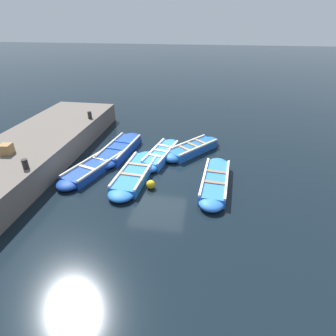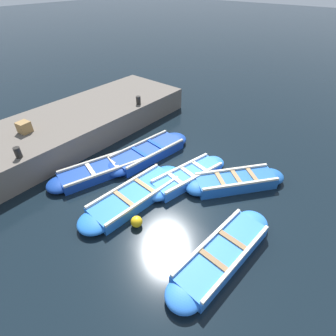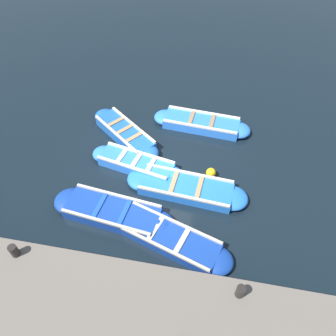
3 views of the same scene
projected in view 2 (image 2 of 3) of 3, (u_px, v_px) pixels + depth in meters
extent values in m
plane|color=black|center=(173.00, 192.00, 8.37)|extent=(120.00, 120.00, 0.00)
cube|color=blue|center=(222.00, 254.00, 6.35)|extent=(1.14, 2.84, 0.34)
ellipsoid|color=blue|center=(184.00, 295.00, 5.55)|extent=(0.91, 0.94, 0.34)
ellipsoid|color=blue|center=(252.00, 223.00, 7.14)|extent=(0.91, 0.94, 0.34)
cube|color=silver|center=(239.00, 260.00, 5.99)|extent=(0.30, 2.72, 0.07)
cube|color=silver|center=(209.00, 239.00, 6.45)|extent=(0.30, 2.72, 0.07)
cube|color=olive|center=(213.00, 260.00, 6.01)|extent=(0.81, 0.21, 0.04)
cube|color=olive|center=(232.00, 240.00, 6.46)|extent=(0.81, 0.21, 0.04)
cube|color=blue|center=(188.00, 177.00, 8.74)|extent=(1.29, 2.62, 0.33)
ellipsoid|color=blue|center=(157.00, 193.00, 8.11)|extent=(0.87, 0.88, 0.33)
ellipsoid|color=blue|center=(214.00, 163.00, 9.36)|extent=(0.87, 0.88, 0.33)
cube|color=silver|center=(195.00, 177.00, 8.40)|extent=(0.59, 2.42, 0.07)
cube|color=silver|center=(181.00, 167.00, 8.84)|extent=(0.59, 2.42, 0.07)
cube|color=beige|center=(175.00, 179.00, 8.36)|extent=(0.71, 0.28, 0.04)
cube|color=beige|center=(188.00, 172.00, 8.63)|extent=(0.71, 0.28, 0.04)
cube|color=beige|center=(199.00, 166.00, 8.89)|extent=(0.71, 0.28, 0.04)
cube|color=#1E59AD|center=(235.00, 182.00, 8.51)|extent=(2.26, 2.54, 0.37)
ellipsoid|color=#1E59AD|center=(197.00, 187.00, 8.29)|extent=(1.10, 1.11, 0.37)
ellipsoid|color=#1E59AD|center=(271.00, 176.00, 8.72)|extent=(1.10, 1.11, 0.37)
cube|color=beige|center=(241.00, 184.00, 8.08)|extent=(1.63, 2.02, 0.07)
cube|color=beige|center=(232.00, 169.00, 8.67)|extent=(1.63, 2.02, 0.07)
cube|color=#9E7A51|center=(220.00, 179.00, 8.29)|extent=(0.67, 0.57, 0.04)
cube|color=#9E7A51|center=(236.00, 177.00, 8.38)|extent=(0.67, 0.57, 0.04)
cube|color=#9E7A51|center=(252.00, 175.00, 8.47)|extent=(0.67, 0.57, 0.04)
cube|color=navy|center=(103.00, 170.00, 9.07)|extent=(1.78, 3.04, 0.31)
ellipsoid|color=navy|center=(60.00, 184.00, 8.44)|extent=(1.10, 1.12, 0.31)
ellipsoid|color=navy|center=(140.00, 157.00, 9.69)|extent=(1.10, 1.12, 0.31)
cube|color=#B2AD9E|center=(107.00, 172.00, 8.66)|extent=(0.94, 2.72, 0.07)
cube|color=#B2AD9E|center=(97.00, 159.00, 9.24)|extent=(0.94, 2.72, 0.07)
cube|color=beige|center=(90.00, 169.00, 8.78)|extent=(0.83, 0.39, 0.04)
cube|color=beige|center=(113.00, 162.00, 9.14)|extent=(0.83, 0.39, 0.04)
cube|color=blue|center=(135.00, 196.00, 8.01)|extent=(1.25, 2.95, 0.31)
ellipsoid|color=blue|center=(95.00, 222.00, 7.18)|extent=(1.02, 1.05, 0.31)
ellipsoid|color=blue|center=(168.00, 175.00, 8.83)|extent=(1.02, 1.05, 0.31)
cube|color=beige|center=(145.00, 199.00, 7.63)|extent=(0.30, 2.81, 0.07)
cube|color=beige|center=(125.00, 184.00, 8.16)|extent=(0.30, 2.81, 0.07)
cube|color=#9E7A51|center=(124.00, 199.00, 7.67)|extent=(0.91, 0.21, 0.04)
cube|color=#9E7A51|center=(145.00, 185.00, 8.14)|extent=(0.91, 0.21, 0.04)
cube|color=navy|center=(148.00, 153.00, 9.88)|extent=(1.36, 2.87, 0.35)
ellipsoid|color=navy|center=(118.00, 168.00, 9.12)|extent=(1.07, 1.09, 0.35)
ellipsoid|color=navy|center=(174.00, 139.00, 10.64)|extent=(1.07, 1.09, 0.35)
cube|color=#B2AD9E|center=(156.00, 153.00, 9.47)|extent=(0.41, 2.70, 0.07)
cube|color=#B2AD9E|center=(140.00, 143.00, 10.03)|extent=(0.41, 2.70, 0.07)
cube|color=#1947B7|center=(140.00, 152.00, 9.54)|extent=(0.92, 0.25, 0.04)
cube|color=#1947B7|center=(156.00, 144.00, 9.98)|extent=(0.92, 0.25, 0.04)
cube|color=#605951|center=(71.00, 127.00, 10.83)|extent=(3.45, 10.62, 0.99)
cylinder|color=black|center=(18.00, 152.00, 8.10)|extent=(0.20, 0.20, 0.35)
cylinder|color=black|center=(138.00, 100.00, 11.36)|extent=(0.20, 0.20, 0.35)
cube|color=olive|center=(24.00, 127.00, 9.36)|extent=(0.44, 0.44, 0.39)
sphere|color=#EAB214|center=(137.00, 222.00, 7.18)|extent=(0.33, 0.33, 0.33)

